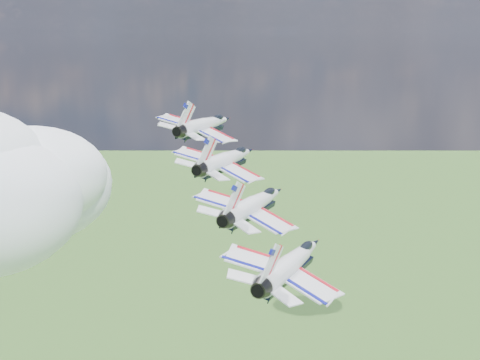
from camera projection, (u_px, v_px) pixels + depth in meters
The scene contains 4 objects.
jet_0 at pixel (205, 124), 91.82m from camera, with size 10.65×15.77×4.71m, color white, non-canonical shape.
jet_1 at pixel (227, 159), 81.79m from camera, with size 10.65×15.77×4.71m, color white, non-canonical shape.
jet_2 at pixel (255, 204), 71.77m from camera, with size 10.65×15.77×4.71m, color silver, non-canonical shape.
jet_3 at pixel (292, 263), 61.74m from camera, with size 10.65×15.77×4.71m, color white, non-canonical shape.
Camera 1 is at (14.48, -50.78, 174.69)m, focal length 50.00 mm.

